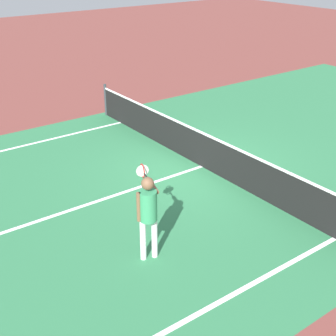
% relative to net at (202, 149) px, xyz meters
% --- Properties ---
extents(ground_plane, '(60.00, 60.00, 0.00)m').
position_rel_net_xyz_m(ground_plane, '(0.00, 0.00, -0.49)').
color(ground_plane, brown).
extents(court_surface_inbounds, '(10.62, 24.40, 0.00)m').
position_rel_net_xyz_m(court_surface_inbounds, '(0.00, 0.00, -0.49)').
color(court_surface_inbounds, '#2D7247').
rests_on(court_surface_inbounds, ground_plane).
extents(line_center_service, '(0.10, 6.40, 0.01)m').
position_rel_net_xyz_m(line_center_service, '(0.00, -3.20, -0.49)').
color(line_center_service, white).
rests_on(line_center_service, ground_plane).
extents(net, '(10.18, 0.09, 1.07)m').
position_rel_net_xyz_m(net, '(0.00, 0.00, 0.00)').
color(net, '#33383D').
rests_on(net, ground_plane).
extents(player_near, '(1.12, 0.75, 1.67)m').
position_rel_net_xyz_m(player_near, '(2.40, -3.31, 0.55)').
color(player_near, white).
rests_on(player_near, ground_plane).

